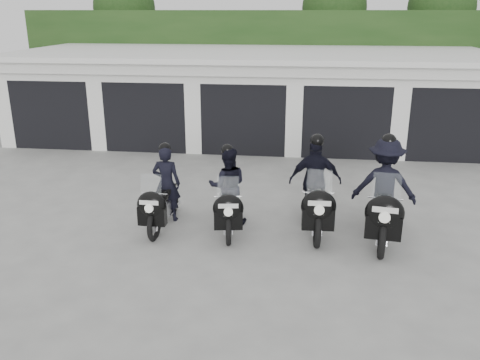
# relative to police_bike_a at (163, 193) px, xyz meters

# --- Properties ---
(ground) EXTENTS (80.00, 80.00, 0.00)m
(ground) POSITION_rel_police_bike_a_xyz_m (1.01, 0.11, -0.70)
(ground) COLOR #9B9B96
(ground) RESTS_ON ground
(garage_block) EXTENTS (16.40, 6.80, 2.96)m
(garage_block) POSITION_rel_police_bike_a_xyz_m (1.01, 8.17, 0.72)
(garage_block) COLOR silver
(garage_block) RESTS_ON ground
(background_vegetation) EXTENTS (20.00, 3.90, 5.80)m
(background_vegetation) POSITION_rel_police_bike_a_xyz_m (1.39, 13.03, 2.07)
(background_vegetation) COLOR #1B3714
(background_vegetation) RESTS_ON ground
(police_bike_a) EXTENTS (0.63, 2.03, 1.77)m
(police_bike_a) POSITION_rel_police_bike_a_xyz_m (0.00, 0.00, 0.00)
(police_bike_a) COLOR black
(police_bike_a) RESTS_ON ground
(police_bike_b) EXTENTS (0.92, 2.04, 1.78)m
(police_bike_b) POSITION_rel_police_bike_a_xyz_m (1.34, 0.10, 0.05)
(police_bike_b) COLOR black
(police_bike_b) RESTS_ON ground
(police_bike_c) EXTENTS (1.11, 2.30, 2.00)m
(police_bike_c) POSITION_rel_police_bike_a_xyz_m (3.13, 0.32, 0.14)
(police_bike_c) COLOR black
(police_bike_c) RESTS_ON ground
(police_bike_d) EXTENTS (1.34, 2.41, 2.10)m
(police_bike_d) POSITION_rel_police_bike_a_xyz_m (4.47, 0.07, 0.19)
(police_bike_d) COLOR black
(police_bike_d) RESTS_ON ground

